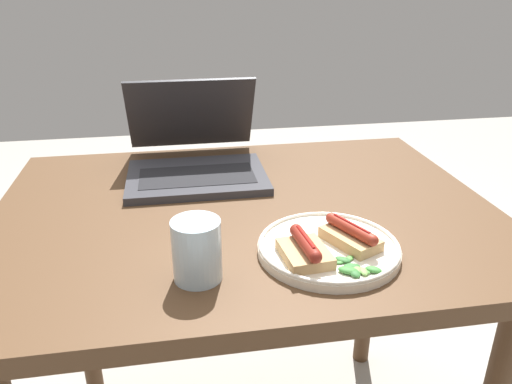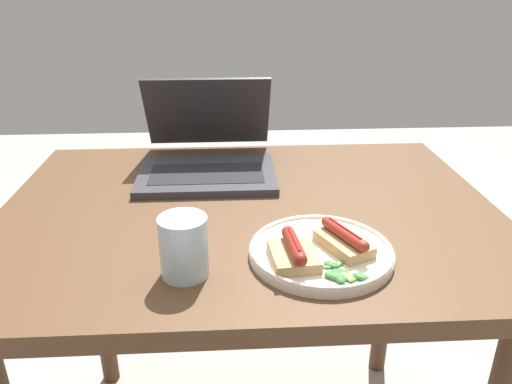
% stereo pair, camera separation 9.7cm
% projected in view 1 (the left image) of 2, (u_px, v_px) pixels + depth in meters
% --- Properties ---
extents(desk, '(1.04, 0.79, 0.75)m').
position_uv_depth(desk, '(246.00, 245.00, 1.08)').
color(desk, '#4C331E').
rests_on(desk, ground_plane).
extents(laptop, '(0.32, 0.35, 0.22)m').
position_uv_depth(laptop, '(195.00, 158.00, 1.20)').
color(laptop, '#2D2D33').
rests_on(laptop, desk).
extents(plate, '(0.25, 0.25, 0.02)m').
position_uv_depth(plate, '(328.00, 247.00, 0.87)').
color(plate, silver).
rests_on(plate, desk).
extents(sausage_toast_left, '(0.10, 0.12, 0.04)m').
position_uv_depth(sausage_toast_left, '(350.00, 235.00, 0.87)').
color(sausage_toast_left, tan).
rests_on(sausage_toast_left, plate).
extents(sausage_toast_middle, '(0.08, 0.11, 0.04)m').
position_uv_depth(sausage_toast_middle, '(305.00, 250.00, 0.82)').
color(sausage_toast_middle, tan).
rests_on(sausage_toast_middle, plate).
extents(salad_pile, '(0.07, 0.07, 0.01)m').
position_uv_depth(salad_pile, '(355.00, 268.00, 0.79)').
color(salad_pile, '#2D662D').
rests_on(salad_pile, plate).
extents(drinking_glass, '(0.08, 0.08, 0.10)m').
position_uv_depth(drinking_glass, '(197.00, 250.00, 0.78)').
color(drinking_glass, silver).
rests_on(drinking_glass, desk).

